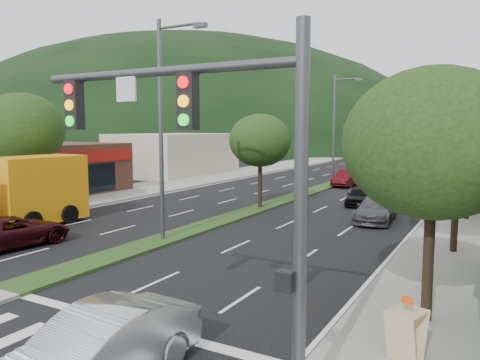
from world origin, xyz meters
The scene contains 26 objects.
ground centered at (0.00, 0.00, 0.00)m, with size 160.00×160.00×0.00m, color black.
sidewalk_right centered at (12.50, 25.00, 0.07)m, with size 5.00×90.00×0.15m, color gray.
sidewalk_left centered at (-13.00, 25.00, 0.07)m, with size 6.00×90.00×0.15m, color gray.
median centered at (0.00, 28.00, 0.06)m, with size 1.60×56.00×0.12m, color #1D3915.
traffic_signal centered at (9.03, -1.54, 4.65)m, with size 6.12×0.40×7.00m.
shop_left centered at (-18.46, 15.00, 2.01)m, with size 10.15×12.00×4.00m.
bldg_left_far centered at (-19.00, 34.00, 2.30)m, with size 9.00×14.00×4.60m, color beige.
hill_far centered at (-80.00, 110.00, 0.00)m, with size 176.00×132.00×82.00m, color black.
tree_r_a centered at (12.00, 4.00, 4.82)m, with size 4.60×4.60×6.63m.
tree_r_b centered at (12.00, 12.00, 5.04)m, with size 4.80×4.80×6.94m.
tree_r_c centered at (12.00, 20.00, 4.75)m, with size 4.40×4.40×6.48m.
tree_r_d centered at (12.00, 30.00, 5.18)m, with size 5.00×5.00×7.17m.
tree_med_near centered at (0.00, 18.00, 4.43)m, with size 4.00×4.00×6.02m.
tree_med_far centered at (0.00, 44.00, 5.01)m, with size 4.80×4.80×6.94m.
tree_l_a centered at (-12.50, 10.00, 5.18)m, with size 5.20×5.20×7.25m.
streetlight_near centered at (0.21, 8.00, 5.58)m, with size 2.60×0.25×10.00m.
streetlight_mid centered at (0.21, 33.00, 5.58)m, with size 2.60×0.25×10.00m.
sedan_silver centered at (6.68, -2.44, 0.79)m, with size 1.68×4.82×1.59m, color #B7B9BF.
suv_maroon centered at (-5.07, 3.90, 0.69)m, with size 2.30×4.98×1.38m, color black.
car_queue_a centered at (5.28, 22.59, 0.63)m, with size 1.49×3.71×1.26m, color black.
car_queue_b centered at (7.54, 17.59, 0.70)m, with size 1.95×4.81×1.39m, color #46464A.
car_queue_c centered at (1.50, 32.59, 0.74)m, with size 1.57×4.51×1.48m, color #4E0D11.
car_queue_d centered at (7.96, 27.59, 0.59)m, with size 1.97×4.27×1.19m, color black.
box_truck centered at (-8.41, 6.81, 1.75)m, with size 3.20×7.63×3.71m.
motorhome centered at (6.85, 36.21, 1.88)m, with size 3.81×9.45×3.53m.
a_frame_sign centered at (11.92, 1.46, 0.83)m, with size 0.91×0.97×1.54m.
Camera 1 is at (13.51, -8.82, 5.20)m, focal length 35.00 mm.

